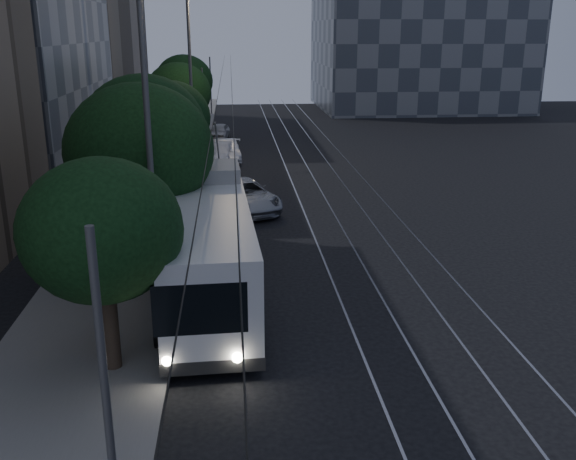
# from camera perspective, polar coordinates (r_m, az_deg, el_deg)

# --- Properties ---
(ground) EXTENTS (120.00, 120.00, 0.00)m
(ground) POSITION_cam_1_polar(r_m,az_deg,el_deg) (21.22, 4.15, -6.88)
(ground) COLOR black
(ground) RESTS_ON ground
(sidewalk) EXTENTS (5.00, 90.00, 0.15)m
(sidewalk) POSITION_cam_1_polar(r_m,az_deg,el_deg) (40.26, -11.05, 4.70)
(sidewalk) COLOR slate
(sidewalk) RESTS_ON ground
(tram_rails) EXTENTS (4.52, 90.00, 0.02)m
(tram_rails) POSITION_cam_1_polar(r_m,az_deg,el_deg) (40.45, 3.23, 4.96)
(tram_rails) COLOR #9D9DA5
(tram_rails) RESTS_ON ground
(overhead_wires) EXTENTS (2.23, 90.00, 6.00)m
(overhead_wires) POSITION_cam_1_polar(r_m,az_deg,el_deg) (39.47, -7.64, 9.63)
(overhead_wires) COLOR black
(overhead_wires) RESTS_ON ground
(trolleybus) EXTENTS (3.21, 12.94, 5.63)m
(trolleybus) POSITION_cam_1_polar(r_m,az_deg,el_deg) (22.12, -7.08, -1.02)
(trolleybus) COLOR #BBBBBE
(trolleybus) RESTS_ON ground
(pickup_silver) EXTENTS (4.22, 5.97, 1.51)m
(pickup_silver) POSITION_cam_1_polar(r_m,az_deg,el_deg) (32.22, -3.96, 3.07)
(pickup_silver) COLOR #9A9CA1
(pickup_silver) RESTS_ON ground
(car_white_a) EXTENTS (1.74, 3.87, 1.29)m
(car_white_a) POSITION_cam_1_polar(r_m,az_deg,el_deg) (38.22, -6.57, 5.11)
(car_white_a) COLOR silver
(car_white_a) RESTS_ON ground
(car_white_b) EXTENTS (3.11, 5.18, 1.40)m
(car_white_b) POSITION_cam_1_polar(r_m,az_deg,el_deg) (43.83, -6.03, 6.79)
(car_white_b) COLOR white
(car_white_b) RESTS_ON ground
(car_white_c) EXTENTS (2.20, 4.54, 1.43)m
(car_white_c) POSITION_cam_1_polar(r_m,az_deg,el_deg) (44.71, -5.58, 7.03)
(car_white_c) COLOR silver
(car_white_c) RESTS_ON ground
(car_white_d) EXTENTS (1.98, 3.93, 1.28)m
(car_white_d) POSITION_cam_1_polar(r_m,az_deg,el_deg) (53.82, -6.16, 8.69)
(car_white_d) COLOR #B5B5B9
(car_white_d) RESTS_ON ground
(tree_0) EXTENTS (4.07, 4.07, 5.78)m
(tree_0) POSITION_cam_1_polar(r_m,az_deg,el_deg) (16.60, -16.24, -0.09)
(tree_0) COLOR black
(tree_0) RESTS_ON ground
(tree_1) EXTENTS (5.30, 5.30, 6.99)m
(tree_1) POSITION_cam_1_polar(r_m,az_deg,el_deg) (23.65, -13.04, 6.92)
(tree_1) COLOR black
(tree_1) RESTS_ON ground
(tree_2) EXTENTS (5.31, 5.31, 6.99)m
(tree_2) POSITION_cam_1_polar(r_m,az_deg,el_deg) (28.10, -12.69, 8.55)
(tree_2) COLOR black
(tree_2) RESTS_ON ground
(tree_3) EXTENTS (4.34, 4.34, 6.15)m
(tree_3) POSITION_cam_1_polar(r_m,az_deg,el_deg) (35.57, -10.44, 9.80)
(tree_3) COLOR black
(tree_3) RESTS_ON ground
(tree_4) EXTENTS (4.75, 4.75, 6.48)m
(tree_4) POSITION_cam_1_polar(r_m,az_deg,el_deg) (48.24, -9.71, 11.95)
(tree_4) COLOR black
(tree_4) RESTS_ON ground
(tree_5) EXTENTS (4.70, 4.70, 6.79)m
(tree_5) POSITION_cam_1_polar(r_m,az_deg,el_deg) (54.51, -9.22, 12.93)
(tree_5) COLOR black
(tree_5) RESTS_ON ground
(streetlamp_near) EXTENTS (2.55, 0.44, 10.63)m
(streetlamp_near) POSITION_cam_1_polar(r_m,az_deg,el_deg) (20.48, -11.26, 10.51)
(streetlamp_near) COLOR #5B5B5D
(streetlamp_near) RESTS_ON ground
(streetlamp_far) EXTENTS (2.72, 0.44, 11.45)m
(streetlamp_far) POSITION_cam_1_polar(r_m,az_deg,el_deg) (42.05, -8.10, 14.65)
(streetlamp_far) COLOR #5B5B5D
(streetlamp_far) RESTS_ON ground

